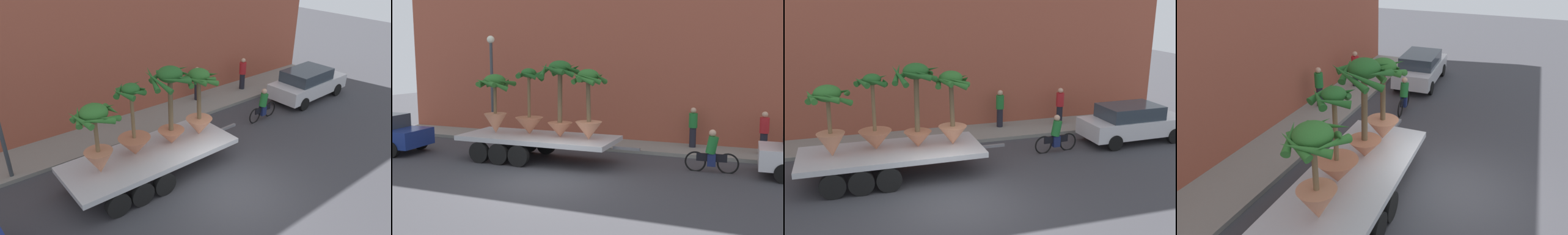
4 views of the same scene
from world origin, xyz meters
The scene contains 12 objects.
ground_plane centered at (0.00, 0.00, 0.00)m, with size 60.00×60.00×0.00m, color #38383D.
sidewalk centered at (0.00, 6.10, 0.07)m, with size 24.00×2.20×0.15m, color gray.
building_facade centered at (0.00, 7.80, 4.79)m, with size 24.00×1.20×9.58m, color #9E4C38.
flatbed_trailer centered at (-1.89, 2.44, 0.77)m, with size 7.08×2.50×0.98m.
potted_palm_rear centered at (-3.53, 2.38, 2.22)m, with size 1.51×1.57×2.34m.
potted_palm_middle centered at (-2.14, 2.65, 1.85)m, with size 1.17×1.19×2.58m.
potted_palm_front centered at (0.46, 2.41, 2.23)m, with size 1.31×1.31×2.59m.
potted_palm_extra centered at (-0.75, 2.50, 2.60)m, with size 1.70×1.63×2.89m.
cyclist centered at (4.79, 3.13, 0.67)m, with size 1.84×0.37×1.54m.
parked_car centered at (8.46, 3.45, 0.83)m, with size 4.50×1.99×1.58m.
pedestrian_near_gate centered at (3.63, 6.53, 1.04)m, with size 0.36×0.36×1.71m.
pedestrian_far_left centered at (6.46, 6.18, 1.04)m, with size 0.36×0.36×1.71m.
Camera 4 is at (-9.08, -1.23, 6.53)m, focal length 34.08 mm.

